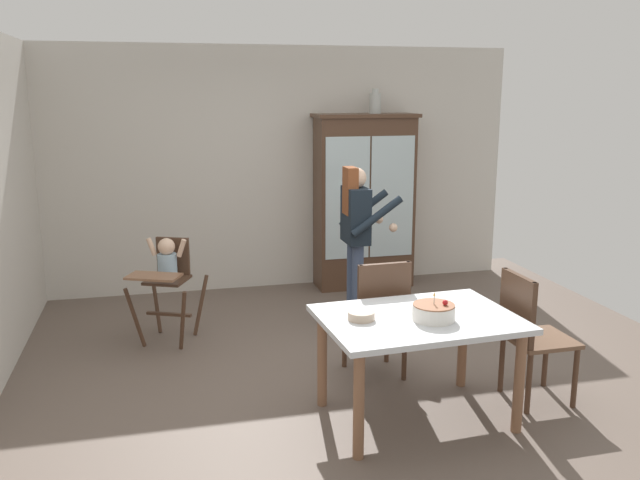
{
  "coord_description": "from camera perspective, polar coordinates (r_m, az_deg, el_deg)",
  "views": [
    {
      "loc": [
        -1.38,
        -4.78,
        2.22
      ],
      "look_at": [
        -0.04,
        0.7,
        0.95
      ],
      "focal_mm": 37.46,
      "sensor_mm": 36.0,
      "label": 1
    }
  ],
  "objects": [
    {
      "name": "birthday_cake",
      "position": [
        4.47,
        9.69,
        -6.09
      ],
      "size": [
        0.28,
        0.28,
        0.19
      ],
      "color": "white",
      "rests_on": "dining_table"
    },
    {
      "name": "wall_back",
      "position": [
        7.58,
        -3.24,
        6.09
      ],
      "size": [
        5.32,
        0.06,
        2.7
      ],
      "primitive_type": "cube",
      "color": "beige",
      "rests_on": "ground_plane"
    },
    {
      "name": "dining_table",
      "position": [
        4.58,
        8.36,
        -7.66
      ],
      "size": [
        1.35,
        1.0,
        0.74
      ],
      "color": "silver",
      "rests_on": "ground_plane"
    },
    {
      "name": "ground_plane",
      "position": [
        5.45,
        2.16,
        -11.38
      ],
      "size": [
        6.24,
        6.24,
        0.0
      ],
      "primitive_type": "plane",
      "color": "#66564C"
    },
    {
      "name": "high_chair_with_toddler",
      "position": [
        6.07,
        -12.94,
        -2.59
      ],
      "size": [
        0.76,
        0.83,
        0.95
      ],
      "rotation": [
        0.0,
        0.0,
        -0.43
      ],
      "color": "#4C3323",
      "rests_on": "ground_plane"
    },
    {
      "name": "serving_bowl",
      "position": [
        4.44,
        3.53,
        -6.45
      ],
      "size": [
        0.18,
        0.18,
        0.05
      ],
      "primitive_type": "cylinder",
      "color": "#C6AD93",
      "rests_on": "dining_table"
    },
    {
      "name": "china_cabinet",
      "position": [
        7.6,
        3.79,
        3.34
      ],
      "size": [
        1.15,
        0.48,
        1.97
      ],
      "color": "#4C3323",
      "rests_on": "ground_plane"
    },
    {
      "name": "adult_person",
      "position": [
        6.26,
        3.12,
        1.13
      ],
      "size": [
        0.49,
        0.48,
        1.53
      ],
      "rotation": [
        0.0,
        0.0,
        1.57
      ],
      "color": "#3D4C6B",
      "rests_on": "ground_plane"
    },
    {
      "name": "dining_chair_far_side",
      "position": [
        5.19,
        5.08,
        -6.06
      ],
      "size": [
        0.46,
        0.46,
        0.96
      ],
      "rotation": [
        0.0,
        0.0,
        3.18
      ],
      "color": "#4C3323",
      "rests_on": "ground_plane"
    },
    {
      "name": "ceramic_vase",
      "position": [
        7.54,
        4.73,
        11.62
      ],
      "size": [
        0.13,
        0.13,
        0.27
      ],
      "color": "#B2B7B2",
      "rests_on": "china_cabinet"
    },
    {
      "name": "dining_chair_right_end",
      "position": [
        5.03,
        17.35,
        -7.24
      ],
      "size": [
        0.44,
        0.44,
        0.96
      ],
      "rotation": [
        0.0,
        0.0,
        1.58
      ],
      "color": "#4C3323",
      "rests_on": "ground_plane"
    }
  ]
}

